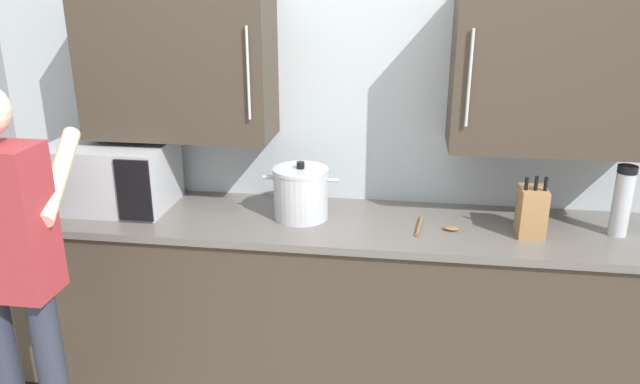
# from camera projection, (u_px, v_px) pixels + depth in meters

# --- Properties ---
(back_wall_tiled) EXTENTS (3.63, 0.44, 2.67)m
(back_wall_tiled) POSITION_uv_depth(u_px,v_px,m) (361.00, 104.00, 2.90)
(back_wall_tiled) COLOR #B2BCC1
(back_wall_tiled) RESTS_ON ground_plane
(counter_unit) EXTENTS (3.22, 0.60, 0.92)m
(counter_unit) POSITION_uv_depth(u_px,v_px,m) (352.00, 310.00, 2.95)
(counter_unit) COLOR #3D3328
(counter_unit) RESTS_ON ground_plane
(microwave_oven) EXTENTS (0.58, 0.78, 0.31)m
(microwave_oven) POSITION_uv_depth(u_px,v_px,m) (105.00, 175.00, 2.93)
(microwave_oven) COLOR #B7BABF
(microwave_oven) RESTS_ON counter_unit
(thermos_flask) EXTENTS (0.08, 0.08, 0.31)m
(thermos_flask) POSITION_uv_depth(u_px,v_px,m) (622.00, 201.00, 2.60)
(thermos_flask) COLOR #B7BABF
(thermos_flask) RESTS_ON counter_unit
(knife_block) EXTENTS (0.11, 0.15, 0.27)m
(knife_block) POSITION_uv_depth(u_px,v_px,m) (532.00, 211.00, 2.62)
(knife_block) COLOR #A37547
(knife_block) RESTS_ON counter_unit
(wooden_spoon) EXTENTS (0.19, 0.22, 0.02)m
(wooden_spoon) POSITION_uv_depth(u_px,v_px,m) (436.00, 227.00, 2.71)
(wooden_spoon) COLOR brown
(wooden_spoon) RESTS_ON counter_unit
(stock_pot) EXTENTS (0.35, 0.25, 0.27)m
(stock_pot) POSITION_uv_depth(u_px,v_px,m) (301.00, 193.00, 2.80)
(stock_pot) COLOR #B7BABF
(stock_pot) RESTS_ON counter_unit
(person_figure) EXTENTS (0.44, 0.54, 1.64)m
(person_figure) POSITION_uv_depth(u_px,v_px,m) (9.00, 259.00, 2.30)
(person_figure) COLOR #282D3D
(person_figure) RESTS_ON ground_plane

